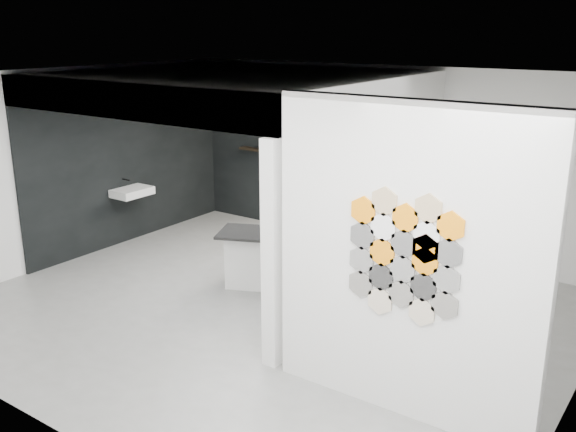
% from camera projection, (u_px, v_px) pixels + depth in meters
% --- Properties ---
extents(floor, '(7.00, 6.00, 0.01)m').
position_uv_depth(floor, '(267.00, 310.00, 7.87)').
color(floor, slate).
extents(partition_panel, '(2.45, 0.15, 2.80)m').
position_uv_depth(partition_panel, '(404.00, 264.00, 5.46)').
color(partition_panel, silver).
rests_on(partition_panel, floor).
extents(bay_clad_back, '(4.40, 0.04, 2.35)m').
position_uv_depth(bay_clad_back, '(312.00, 163.00, 10.58)').
color(bay_clad_back, black).
rests_on(bay_clad_back, floor).
extents(bay_clad_left, '(0.04, 4.00, 2.35)m').
position_uv_depth(bay_clad_left, '(130.00, 168.00, 10.23)').
color(bay_clad_left, black).
rests_on(bay_clad_left, floor).
extents(bulkhead, '(4.40, 4.00, 0.40)m').
position_uv_depth(bulkhead, '(233.00, 88.00, 8.64)').
color(bulkhead, silver).
rests_on(bulkhead, corner_column).
extents(corner_column, '(0.16, 0.16, 2.35)m').
position_uv_depth(corner_column, '(272.00, 256.00, 6.30)').
color(corner_column, silver).
rests_on(corner_column, floor).
extents(fascia_beam, '(4.40, 0.16, 0.40)m').
position_uv_depth(fascia_beam, '(122.00, 101.00, 7.14)').
color(fascia_beam, silver).
rests_on(fascia_beam, corner_column).
extents(wall_basin, '(0.40, 0.60, 0.12)m').
position_uv_depth(wall_basin, '(132.00, 192.00, 10.04)').
color(wall_basin, silver).
rests_on(wall_basin, bay_clad_left).
extents(display_shelf, '(3.00, 0.15, 0.04)m').
position_uv_depth(display_shelf, '(313.00, 157.00, 10.41)').
color(display_shelf, black).
rests_on(display_shelf, bay_clad_back).
extents(kitchen_island, '(1.59, 1.18, 1.18)m').
position_uv_depth(kitchen_island, '(276.00, 259.00, 8.47)').
color(kitchen_island, silver).
rests_on(kitchen_island, floor).
extents(stockpot, '(0.24, 0.24, 0.17)m').
position_uv_depth(stockpot, '(267.00, 145.00, 10.90)').
color(stockpot, black).
rests_on(stockpot, display_shelf).
extents(kettle, '(0.19, 0.19, 0.15)m').
position_uv_depth(kettle, '(380.00, 160.00, 9.72)').
color(kettle, black).
rests_on(kettle, display_shelf).
extents(glass_bowl, '(0.13, 0.13, 0.09)m').
position_uv_depth(glass_bowl, '(389.00, 163.00, 9.65)').
color(glass_bowl, gray).
rests_on(glass_bowl, display_shelf).
extents(glass_vase, '(0.10, 0.10, 0.12)m').
position_uv_depth(glass_vase, '(389.00, 162.00, 9.64)').
color(glass_vase, gray).
rests_on(glass_vase, display_shelf).
extents(bottle_dark, '(0.07, 0.07, 0.18)m').
position_uv_depth(bottle_dark, '(303.00, 149.00, 10.49)').
color(bottle_dark, black).
rests_on(bottle_dark, display_shelf).
extents(utensil_cup, '(0.08, 0.08, 0.09)m').
position_uv_depth(utensil_cup, '(261.00, 146.00, 10.98)').
color(utensil_cup, black).
rests_on(utensil_cup, display_shelf).
extents(hex_tile_cluster, '(1.04, 0.02, 1.16)m').
position_uv_depth(hex_tile_cluster, '(404.00, 256.00, 5.35)').
color(hex_tile_cluster, '#66635E').
rests_on(hex_tile_cluster, partition_panel).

